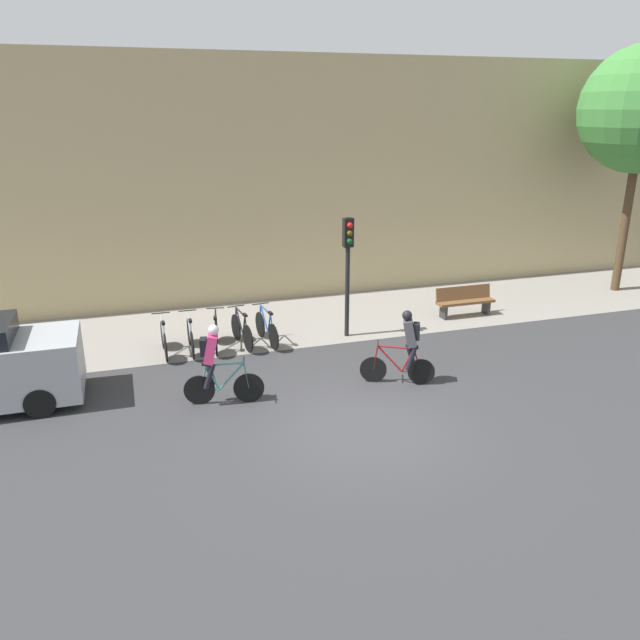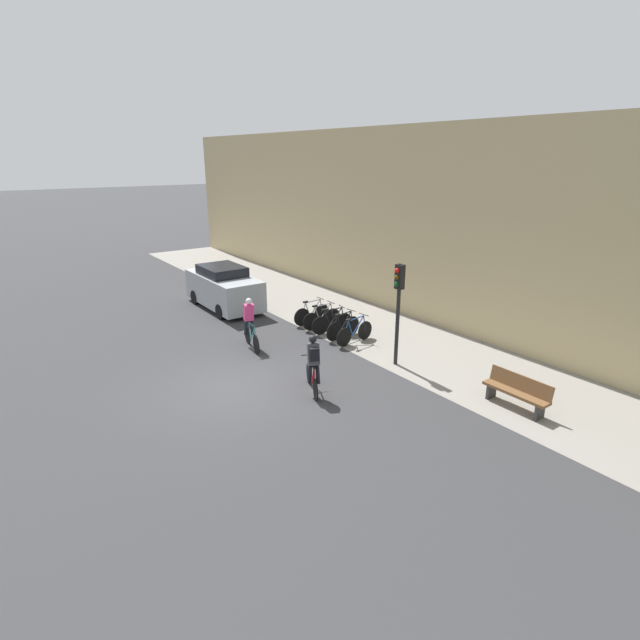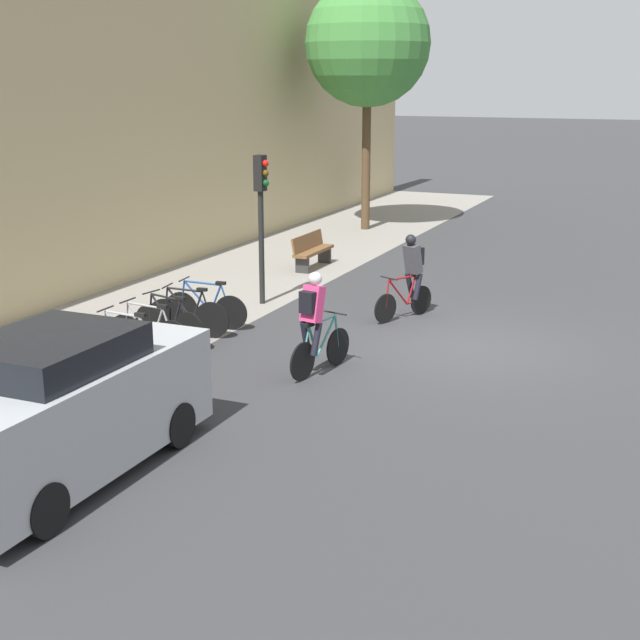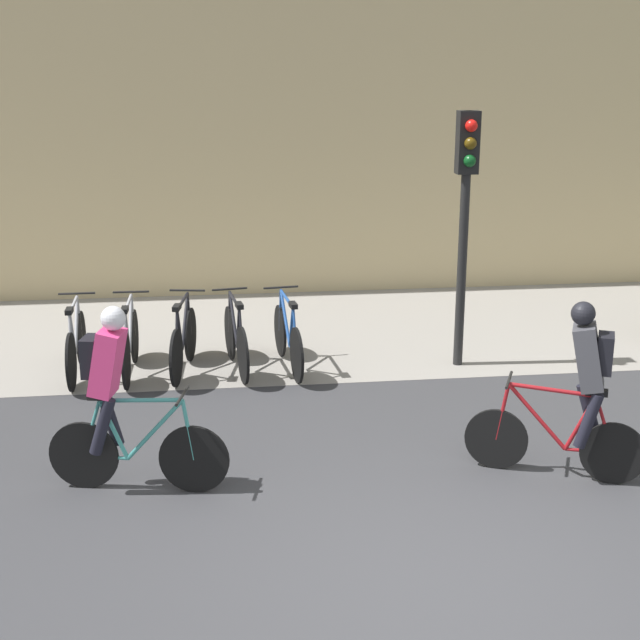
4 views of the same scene
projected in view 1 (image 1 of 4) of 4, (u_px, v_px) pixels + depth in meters
The scene contains 12 objects.
ground at pixel (365, 428), 12.22m from camera, with size 200.00×200.00×0.00m, color #333335.
kerb_strip at pixel (280, 321), 18.30m from camera, with size 44.00×4.50×0.01m, color gray.
building_facade at pixel (258, 182), 19.38m from camera, with size 44.00×0.60×7.50m, color tan.
cyclist_pink at pixel (214, 362), 12.94m from camera, with size 1.66×0.56×1.77m.
cyclist_grey at pixel (407, 345), 13.89m from camera, with size 1.56×0.77×1.75m.
parked_bike_0 at pixel (164, 339), 15.74m from camera, with size 0.46×1.68×0.99m.
parked_bike_1 at pixel (190, 336), 15.93m from camera, with size 0.46×1.71×0.99m.
parked_bike_2 at pixel (216, 334), 16.12m from camera, with size 0.46×1.67×0.99m.
parked_bike_3 at pixel (242, 331), 16.31m from camera, with size 0.46×1.67×0.99m.
parked_bike_4 at pixel (267, 328), 16.50m from camera, with size 0.46×1.75×0.98m.
traffic_light_pole at pixel (348, 255), 16.41m from camera, with size 0.26×0.30×3.25m.
bench at pixel (465, 301), 18.65m from camera, with size 1.80×0.44×0.89m.
Camera 1 is at (-4.14, -10.09, 5.97)m, focal length 35.00 mm.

